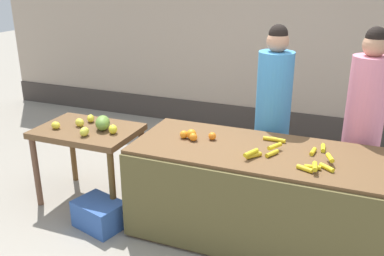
{
  "coord_description": "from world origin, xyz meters",
  "views": [
    {
      "loc": [
        1.14,
        -3.26,
        2.26
      ],
      "look_at": [
        -0.22,
        0.15,
        0.89
      ],
      "focal_mm": 39.61,
      "sensor_mm": 36.0,
      "label": 1
    }
  ],
  "objects_px": {
    "vendor_woman_blue_shirt": "(273,117)",
    "produce_crate": "(99,214)",
    "produce_sack": "(187,156)",
    "vendor_woman_pink_shirt": "(363,127)"
  },
  "relations": [
    {
      "from": "vendor_woman_blue_shirt",
      "to": "produce_crate",
      "type": "xyz_separation_m",
      "value": [
        -1.34,
        -1.1,
        -0.78
      ]
    },
    {
      "from": "produce_crate",
      "to": "vendor_woman_blue_shirt",
      "type": "bearing_deg",
      "value": 39.4
    },
    {
      "from": "produce_crate",
      "to": "vendor_woman_pink_shirt",
      "type": "bearing_deg",
      "value": 26.77
    },
    {
      "from": "vendor_woman_pink_shirt",
      "to": "produce_crate",
      "type": "xyz_separation_m",
      "value": [
        -2.18,
        -1.1,
        -0.79
      ]
    },
    {
      "from": "vendor_woman_blue_shirt",
      "to": "vendor_woman_pink_shirt",
      "type": "bearing_deg",
      "value": -0.48
    },
    {
      "from": "produce_crate",
      "to": "produce_sack",
      "type": "relative_size",
      "value": 0.79
    },
    {
      "from": "vendor_woman_pink_shirt",
      "to": "produce_crate",
      "type": "height_order",
      "value": "vendor_woman_pink_shirt"
    },
    {
      "from": "vendor_woman_pink_shirt",
      "to": "produce_sack",
      "type": "distance_m",
      "value": 1.9
    },
    {
      "from": "vendor_woman_blue_shirt",
      "to": "produce_crate",
      "type": "distance_m",
      "value": 1.91
    },
    {
      "from": "vendor_woman_pink_shirt",
      "to": "produce_crate",
      "type": "distance_m",
      "value": 2.56
    }
  ]
}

